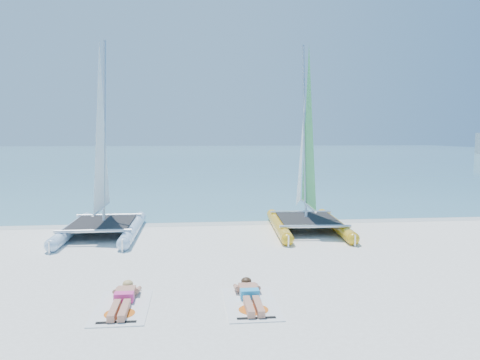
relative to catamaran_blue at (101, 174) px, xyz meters
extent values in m
plane|color=white|center=(3.69, -3.73, -2.00)|extent=(140.00, 140.00, 0.00)
cube|color=#70B3BA|center=(3.69, 59.27, -2.00)|extent=(140.00, 115.00, 0.01)
cube|color=silver|center=(3.69, 1.77, -2.00)|extent=(140.00, 1.40, 0.01)
cylinder|color=silver|center=(-0.98, -0.10, -1.81)|extent=(0.41, 4.41, 0.39)
cone|color=silver|center=(-0.98, 2.33, -1.81)|extent=(0.37, 0.56, 0.37)
cylinder|color=silver|center=(0.98, -0.10, -1.81)|extent=(0.41, 4.41, 0.39)
cone|color=silver|center=(0.99, 2.32, -1.81)|extent=(0.37, 0.56, 0.37)
cube|color=black|center=(0.00, -0.10, -1.58)|extent=(1.90, 2.43, 0.03)
cylinder|color=silver|center=(0.00, 0.69, 1.45)|extent=(0.10, 1.16, 6.07)
cylinder|color=gold|center=(5.85, -0.02, -1.81)|extent=(0.67, 4.39, 0.39)
cone|color=gold|center=(6.01, 2.38, -1.81)|extent=(0.40, 0.58, 0.37)
cylinder|color=gold|center=(7.80, -0.15, -1.81)|extent=(0.67, 4.39, 0.39)
cone|color=gold|center=(7.96, 2.26, -1.81)|extent=(0.40, 0.58, 0.37)
cube|color=black|center=(6.83, -0.09, -1.58)|extent=(2.04, 2.53, 0.03)
cylinder|color=silver|center=(6.88, 0.69, 1.42)|extent=(0.17, 1.15, 6.03)
cube|color=white|center=(1.58, -6.72, -1.99)|extent=(1.00, 1.85, 0.02)
cube|color=tan|center=(1.58, -6.29, -1.88)|extent=(0.36, 0.55, 0.17)
cube|color=#EB378F|center=(1.58, -6.49, -1.88)|extent=(0.37, 0.22, 0.17)
cube|color=tan|center=(1.58, -7.09, -1.92)|extent=(0.31, 0.85, 0.13)
sphere|color=tan|center=(1.58, -5.92, -1.84)|extent=(0.21, 0.21, 0.21)
ellipsoid|color=tan|center=(1.58, -5.91, -1.80)|extent=(0.22, 0.24, 0.15)
cube|color=white|center=(4.04, -6.79, -1.99)|extent=(1.00, 1.85, 0.02)
cube|color=tan|center=(4.04, -6.36, -1.88)|extent=(0.36, 0.55, 0.17)
cube|color=#29A0DB|center=(4.04, -6.56, -1.88)|extent=(0.37, 0.22, 0.17)
cube|color=tan|center=(4.04, -7.16, -1.92)|extent=(0.31, 0.85, 0.13)
sphere|color=tan|center=(4.04, -5.99, -1.84)|extent=(0.21, 0.21, 0.21)
ellipsoid|color=#332012|center=(4.04, -5.98, -1.80)|extent=(0.22, 0.24, 0.15)
camera|label=1|loc=(2.92, -15.49, 1.28)|focal=35.00mm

